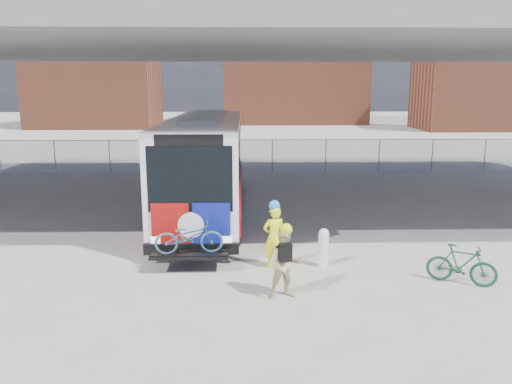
{
  "coord_description": "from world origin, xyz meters",
  "views": [
    {
      "loc": [
        -0.58,
        -15.53,
        4.71
      ],
      "look_at": [
        -0.22,
        -0.86,
        1.6
      ],
      "focal_mm": 35.0,
      "sensor_mm": 36.0,
      "label": 1
    }
  ],
  "objects_px": {
    "cyclist_tan": "(286,263)",
    "bike_parked": "(462,265)",
    "cyclist_hivis": "(274,235)",
    "bus": "(207,156)",
    "bollard": "(323,246)"
  },
  "relations": [
    {
      "from": "bike_parked",
      "to": "bus",
      "type": "bearing_deg",
      "value": 68.71
    },
    {
      "from": "cyclist_tan",
      "to": "bike_parked",
      "type": "xyz_separation_m",
      "value": [
        4.33,
        0.7,
        -0.34
      ]
    },
    {
      "from": "bus",
      "to": "bike_parked",
      "type": "relative_size",
      "value": 7.95
    },
    {
      "from": "bollard",
      "to": "cyclist_hivis",
      "type": "distance_m",
      "value": 1.35
    },
    {
      "from": "bollard",
      "to": "cyclist_tan",
      "type": "relative_size",
      "value": 0.6
    },
    {
      "from": "cyclist_hivis",
      "to": "cyclist_tan",
      "type": "relative_size",
      "value": 1.04
    },
    {
      "from": "cyclist_tan",
      "to": "bike_parked",
      "type": "bearing_deg",
      "value": -1.92
    },
    {
      "from": "bus",
      "to": "bike_parked",
      "type": "bearing_deg",
      "value": -48.6
    },
    {
      "from": "bus",
      "to": "cyclist_hivis",
      "type": "relative_size",
      "value": 7.09
    },
    {
      "from": "bike_parked",
      "to": "cyclist_hivis",
      "type": "bearing_deg",
      "value": 101.64
    },
    {
      "from": "bollard",
      "to": "bike_parked",
      "type": "bearing_deg",
      "value": -21.64
    },
    {
      "from": "bollard",
      "to": "bike_parked",
      "type": "xyz_separation_m",
      "value": [
        3.16,
        -1.26,
        -0.08
      ]
    },
    {
      "from": "bus",
      "to": "bollard",
      "type": "relative_size",
      "value": 12.27
    },
    {
      "from": "cyclist_tan",
      "to": "bike_parked",
      "type": "height_order",
      "value": "cyclist_tan"
    },
    {
      "from": "cyclist_tan",
      "to": "cyclist_hivis",
      "type": "bearing_deg",
      "value": 83.1
    }
  ]
}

